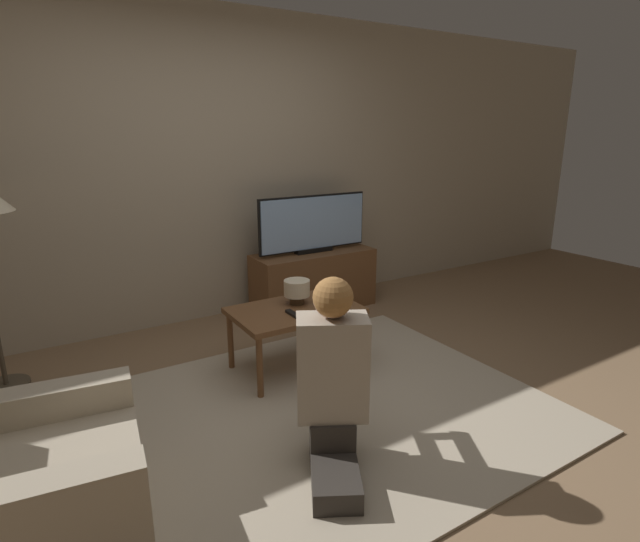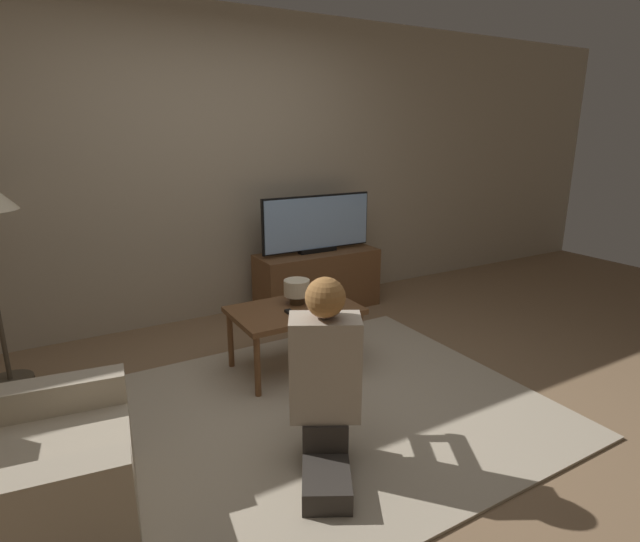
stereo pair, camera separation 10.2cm
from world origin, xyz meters
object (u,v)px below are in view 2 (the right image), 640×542
(armchair, at_px, (3,493))
(table_lamp, at_px, (297,289))
(coffee_table, at_px, (295,315))
(tv, at_px, (317,224))
(person_kneeling, at_px, (325,376))

(armchair, relative_size, table_lamp, 5.41)
(coffee_table, bearing_deg, table_lamp, 51.85)
(tv, relative_size, armchair, 1.11)
(coffee_table, distance_m, armchair, 1.90)
(armchair, distance_m, person_kneeling, 1.38)
(coffee_table, height_order, table_lamp, table_lamp)
(tv, distance_m, table_lamp, 1.19)
(tv, distance_m, coffee_table, 1.32)
(coffee_table, height_order, armchair, armchair)
(tv, distance_m, person_kneeling, 2.30)
(armchair, height_order, table_lamp, armchair)
(armchair, xyz_separation_m, person_kneeling, (1.35, -0.16, 0.22))
(armchair, distance_m, table_lamp, 2.00)
(person_kneeling, bearing_deg, tv, -89.96)
(tv, height_order, coffee_table, tv)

